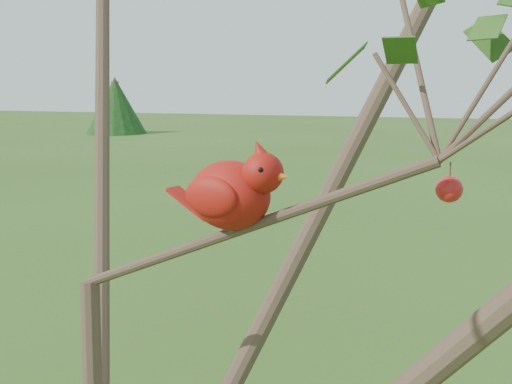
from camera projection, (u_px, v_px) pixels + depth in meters
crabapple_tree at (84, 204)px, 0.99m from camera, size 2.35×2.05×2.95m
cardinal at (234, 192)px, 1.02m from camera, size 0.23×0.14×0.16m
distant_trees at (410, 98)px, 24.04m from camera, size 38.52×14.39×3.77m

